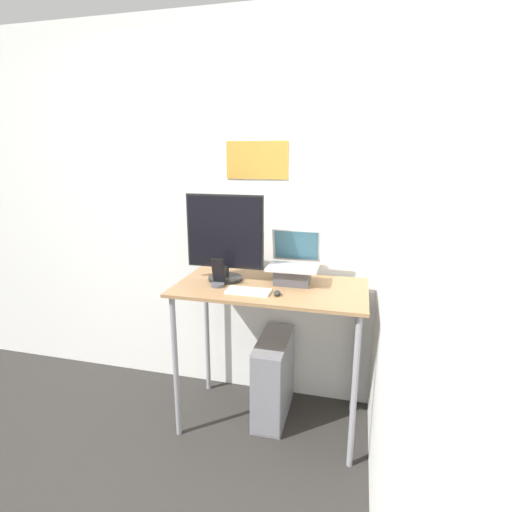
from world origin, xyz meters
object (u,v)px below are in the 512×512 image
object	(u,v)px
laptop	(293,269)
computer_tower	(274,377)
monitor	(225,240)
keyboard	(248,291)
mouse	(277,293)
cell_phone	(218,278)

from	to	relation	value
laptop	computer_tower	bearing A→B (deg)	-175.69
monitor	keyboard	xyz separation A→B (m)	(0.20, -0.19, -0.25)
mouse	cell_phone	distance (m)	0.39
laptop	monitor	size ratio (longest dim) A/B	0.59
monitor	keyboard	distance (m)	0.37
cell_phone	computer_tower	distance (m)	0.80
keyboard	mouse	bearing A→B (deg)	-2.67
keyboard	computer_tower	distance (m)	0.72
monitor	cell_phone	bearing A→B (deg)	-91.72
laptop	mouse	distance (m)	0.26
laptop	mouse	bearing A→B (deg)	-101.03
mouse	computer_tower	world-z (taller)	mouse
laptop	keyboard	bearing A→B (deg)	-132.40
monitor	mouse	distance (m)	0.49
computer_tower	mouse	bearing A→B (deg)	-74.88
cell_phone	computer_tower	bearing A→B (deg)	28.01
laptop	mouse	world-z (taller)	laptop
keyboard	cell_phone	xyz separation A→B (m)	(-0.21, 0.06, 0.04)
monitor	cell_phone	xyz separation A→B (m)	(-0.00, -0.13, -0.20)
monitor	mouse	size ratio (longest dim) A/B	8.64
monitor	keyboard	size ratio (longest dim) A/B	2.12
keyboard	monitor	bearing A→B (deg)	136.51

